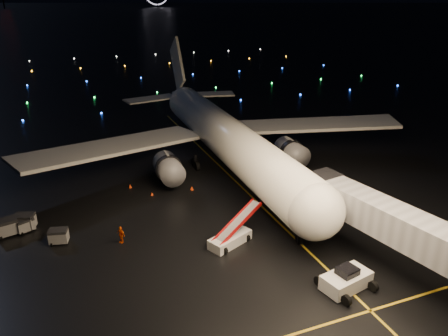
# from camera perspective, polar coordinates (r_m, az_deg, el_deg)

# --- Properties ---
(ground) EXTENTS (2000.00, 2000.00, 0.00)m
(ground) POSITION_cam_1_polar(r_m,az_deg,el_deg) (333.34, -20.76, 16.55)
(ground) COLOR black
(ground) RESTS_ON ground
(lane_centre) EXTENTS (0.25, 80.00, 0.02)m
(lane_centre) POSITION_cam_1_polar(r_m,az_deg,el_deg) (57.48, 2.82, -2.98)
(lane_centre) COLOR gold
(lane_centre) RESTS_ON ground
(airliner) EXTENTS (59.37, 56.54, 16.44)m
(airliner) POSITION_cam_1_polar(r_m,az_deg,el_deg) (64.74, -0.79, 7.67)
(airliner) COLOR silver
(airliner) RESTS_ON ground
(pushback_tug) EXTENTS (4.83, 3.19, 2.11)m
(pushback_tug) POSITION_cam_1_polar(r_m,az_deg,el_deg) (40.78, 15.70, -13.68)
(pushback_tug) COLOR silver
(pushback_tug) RESTS_ON ground
(belt_loader) EXTENTS (7.18, 4.62, 3.40)m
(belt_loader) POSITION_cam_1_polar(r_m,az_deg,el_deg) (45.09, 0.79, -8.05)
(belt_loader) COLOR silver
(belt_loader) RESTS_ON ground
(crew_c) EXTENTS (1.01, 1.17, 1.89)m
(crew_c) POSITION_cam_1_polar(r_m,az_deg,el_deg) (46.96, -13.33, -8.45)
(crew_c) COLOR #DE4603
(crew_c) RESTS_ON ground
(safety_cone_0) EXTENTS (0.50, 0.50, 0.53)m
(safety_cone_0) POSITION_cam_1_polar(r_m,az_deg,el_deg) (57.74, -4.22, -2.62)
(safety_cone_0) COLOR #F1400D
(safety_cone_0) RESTS_ON ground
(safety_cone_1) EXTENTS (0.59, 0.59, 0.52)m
(safety_cone_1) POSITION_cam_1_polar(r_m,az_deg,el_deg) (59.54, -12.17, -2.30)
(safety_cone_1) COLOR #F1400D
(safety_cone_1) RESTS_ON ground
(safety_cone_2) EXTENTS (0.43, 0.43, 0.45)m
(safety_cone_2) POSITION_cam_1_polar(r_m,az_deg,el_deg) (56.86, -9.40, -3.33)
(safety_cone_2) COLOR #F1400D
(safety_cone_2) RESTS_ON ground
(safety_cone_3) EXTENTS (0.46, 0.46, 0.49)m
(safety_cone_3) POSITION_cam_1_polar(r_m,az_deg,el_deg) (68.91, -23.73, -0.33)
(safety_cone_3) COLOR #F1400D
(safety_cone_3) RESTS_ON ground
(taxiway_lights) EXTENTS (164.00, 92.00, 0.36)m
(taxiway_lights) POSITION_cam_1_polar(r_m,az_deg,el_deg) (140.74, -17.64, 11.19)
(taxiway_lights) COLOR black
(taxiway_lights) RESTS_ON ground
(baggage_cart_0) EXTENTS (2.16, 1.88, 1.53)m
(baggage_cart_0) POSITION_cam_1_polar(r_m,az_deg,el_deg) (52.49, -24.57, -6.79)
(baggage_cart_0) COLOR gray
(baggage_cart_0) RESTS_ON ground
(baggage_cart_1) EXTENTS (2.11, 1.71, 1.58)m
(baggage_cart_1) POSITION_cam_1_polar(r_m,az_deg,el_deg) (48.85, -20.79, -8.33)
(baggage_cart_1) COLOR gray
(baggage_cart_1) RESTS_ON ground
(baggage_cart_2) EXTENTS (2.49, 2.14, 1.78)m
(baggage_cart_2) POSITION_cam_1_polar(r_m,az_deg,el_deg) (52.93, -24.59, -6.39)
(baggage_cart_2) COLOR gray
(baggage_cart_2) RESTS_ON ground
(baggage_cart_3) EXTENTS (2.52, 2.04, 1.88)m
(baggage_cart_3) POSITION_cam_1_polar(r_m,az_deg,el_deg) (52.42, -26.56, -6.97)
(baggage_cart_3) COLOR gray
(baggage_cart_3) RESTS_ON ground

